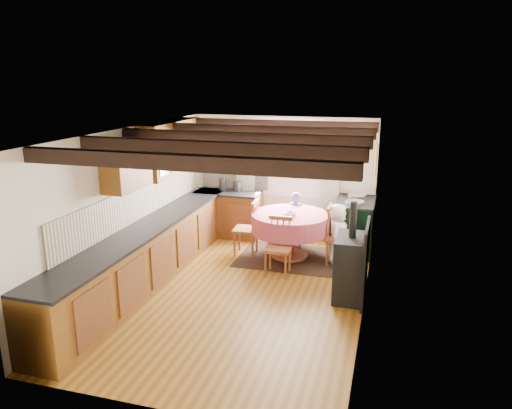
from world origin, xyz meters
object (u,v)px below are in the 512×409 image
(dining_table, at_px, (290,236))
(chair_left, at_px, (246,227))
(aga_range, at_px, (354,226))
(child_right, at_px, (337,234))
(chair_near, at_px, (278,247))
(cup, at_px, (290,214))
(cast_iron_stove, at_px, (351,251))
(child_far, at_px, (295,219))
(chair_right, at_px, (339,235))

(dining_table, distance_m, chair_left, 0.81)
(chair_left, bearing_deg, aga_range, 107.00)
(aga_range, bearing_deg, child_right, -109.49)
(chair_near, height_order, chair_left, chair_left)
(chair_left, xyz_separation_m, cup, (0.84, -0.14, 0.36))
(chair_near, xyz_separation_m, chair_left, (-0.78, 0.75, 0.03))
(aga_range, xyz_separation_m, cast_iron_stove, (0.11, -1.97, 0.23))
(child_far, bearing_deg, cast_iron_stove, 132.22)
(chair_left, height_order, cast_iron_stove, cast_iron_stove)
(chair_left, xyz_separation_m, chair_right, (1.67, -0.01, 0.01))
(child_right, bearing_deg, chair_right, -128.51)
(cup, bearing_deg, chair_right, 9.08)
(chair_right, relative_size, cast_iron_stove, 0.71)
(chair_right, relative_size, cup, 9.80)
(child_far, relative_size, cup, 10.12)
(chair_left, height_order, child_far, child_far)
(dining_table, distance_m, cup, 0.49)
(cast_iron_stove, height_order, child_right, cast_iron_stove)
(child_far, xyz_separation_m, cup, (0.06, -0.81, 0.34))
(chair_left, bearing_deg, cup, 77.47)
(chair_near, distance_m, chair_left, 1.08)
(aga_range, relative_size, child_far, 1.01)
(chair_near, height_order, child_right, child_right)
(dining_table, relative_size, chair_left, 1.34)
(dining_table, bearing_deg, aga_range, 32.03)
(chair_near, relative_size, chair_right, 0.93)
(chair_right, distance_m, cast_iron_stove, 1.34)
(chair_left, relative_size, cast_iron_stove, 0.70)
(aga_range, xyz_separation_m, cup, (-1.03, -0.83, 0.37))
(chair_near, height_order, aga_range, aga_range)
(cast_iron_stove, relative_size, child_far, 1.36)
(dining_table, xyz_separation_m, chair_right, (0.86, -0.03, 0.10))
(chair_near, bearing_deg, dining_table, 87.77)
(dining_table, height_order, aga_range, aga_range)
(cast_iron_stove, bearing_deg, child_right, 104.64)
(chair_left, xyz_separation_m, child_right, (1.64, 0.03, 0.02))
(chair_near, distance_m, cup, 0.73)
(chair_left, distance_m, cup, 0.92)
(chair_left, relative_size, child_right, 0.96)
(dining_table, bearing_deg, cup, -79.18)
(aga_range, relative_size, cast_iron_stove, 0.74)
(cup, bearing_deg, child_right, 11.72)
(cast_iron_stove, bearing_deg, chair_near, 156.12)
(cast_iron_stove, bearing_deg, chair_left, 146.97)
(chair_left, height_order, aga_range, chair_left)
(chair_right, distance_m, child_far, 1.12)
(chair_left, relative_size, aga_range, 0.95)
(dining_table, xyz_separation_m, child_right, (0.83, 0.00, 0.12))
(cup, bearing_deg, child_far, 94.36)
(chair_right, distance_m, child_right, 0.05)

